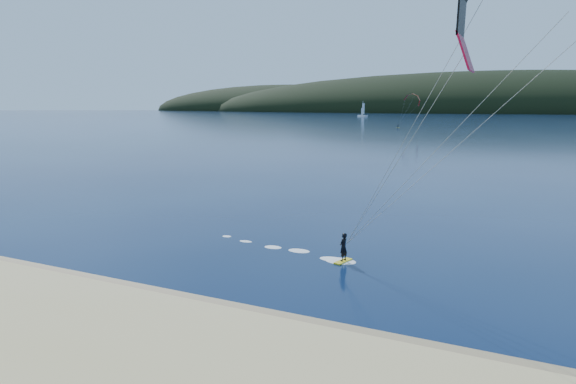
% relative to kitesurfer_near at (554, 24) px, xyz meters
% --- Properties ---
extents(ground, '(1800.00, 1800.00, 0.00)m').
position_rel_kitesurfer_near_xyz_m(ground, '(-13.70, -8.66, -12.77)').
color(ground, '#061432').
rests_on(ground, ground).
extents(wet_sand, '(220.00, 2.50, 0.10)m').
position_rel_kitesurfer_near_xyz_m(wet_sand, '(-13.70, -4.16, -12.72)').
color(wet_sand, '#947656').
rests_on(wet_sand, ground).
extents(headland, '(1200.00, 310.00, 140.00)m').
position_rel_kitesurfer_near_xyz_m(headland, '(-13.07, 736.62, -12.77)').
color(headland, black).
rests_on(headland, ground).
extents(kitesurfer_near, '(26.07, 8.97, 18.05)m').
position_rel_kitesurfer_near_xyz_m(kitesurfer_near, '(0.00, 0.00, 0.00)').
color(kitesurfer_near, yellow).
rests_on(kitesurfer_near, ground).
extents(kitesurfer_far, '(10.74, 5.83, 13.92)m').
position_rel_kitesurfer_near_xyz_m(kitesurfer_far, '(-45.71, 190.66, -1.88)').
color(kitesurfer_far, yellow).
rests_on(kitesurfer_far, ground).
extents(sailboat, '(9.52, 6.36, 13.31)m').
position_rel_kitesurfer_near_xyz_m(sailboat, '(-130.28, 395.24, -11.79)').
color(sailboat, white).
rests_on(sailboat, ground).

